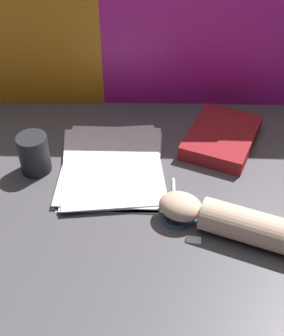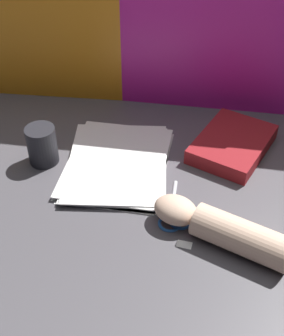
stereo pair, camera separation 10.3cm
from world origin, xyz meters
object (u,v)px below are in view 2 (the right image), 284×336
scissors (172,213)px  paper_stack (117,163)px  hand_forearm (223,229)px  mug (42,145)px  book_closed (232,144)px

scissors → paper_stack: bearing=134.5°
paper_stack → hand_forearm: 0.32m
hand_forearm → mug: (-0.43, 0.20, 0.01)m
scissors → mug: mug is taller
hand_forearm → scissors: bearing=150.4°
scissors → hand_forearm: (0.11, -0.06, 0.03)m
scissors → hand_forearm: size_ratio=0.54×
book_closed → hand_forearm: bearing=-94.7°
book_closed → scissors: 0.28m
book_closed → mug: size_ratio=2.76×
book_closed → mug: (-0.45, -0.10, 0.03)m
scissors → mug: (-0.32, 0.14, 0.04)m
paper_stack → mug: (-0.18, -0.01, 0.04)m
paper_stack → scissors: bearing=-45.5°
hand_forearm → mug: bearing=155.0°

